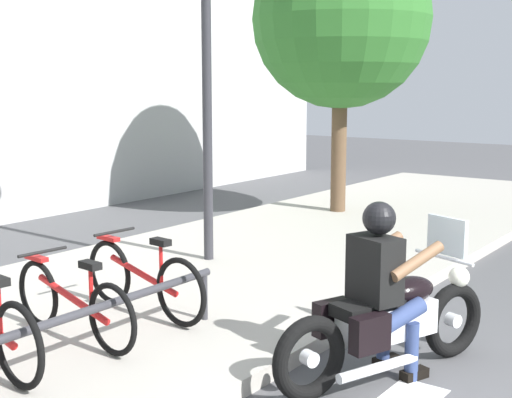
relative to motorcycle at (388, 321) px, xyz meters
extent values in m
cube|color=#A8A399|center=(-0.55, 2.88, -0.39)|extent=(24.00, 4.40, 0.15)
torus|color=black|center=(0.72, -0.27, -0.14)|extent=(0.65, 0.34, 0.65)
cylinder|color=silver|center=(0.72, -0.27, -0.14)|extent=(0.15, 0.13, 0.12)
torus|color=black|center=(-0.74, 0.28, -0.14)|extent=(0.65, 0.34, 0.65)
cylinder|color=silver|center=(-0.74, 0.28, -0.14)|extent=(0.15, 0.13, 0.12)
cube|color=silver|center=(-0.01, 0.01, 0.00)|extent=(0.90, 0.56, 0.28)
ellipsoid|color=black|center=(0.19, -0.07, 0.22)|extent=(0.59, 0.44, 0.22)
cube|color=black|center=(-0.21, 0.08, 0.15)|extent=(0.62, 0.46, 0.10)
cube|color=black|center=(-0.29, 0.35, 0.04)|extent=(0.34, 0.22, 0.28)
cube|color=black|center=(-0.45, -0.06, 0.04)|extent=(0.34, 0.22, 0.28)
cylinder|color=silver|center=(0.58, -0.21, 0.44)|extent=(0.24, 0.59, 0.03)
sphere|color=white|center=(0.77, -0.28, 0.24)|extent=(0.18, 0.18, 0.18)
cube|color=silver|center=(0.61, -0.22, 0.62)|extent=(0.18, 0.39, 0.32)
cylinder|color=silver|center=(-0.31, -0.07, -0.27)|extent=(0.75, 0.35, 0.08)
cube|color=black|center=(-0.15, 0.06, 0.45)|extent=(0.38, 0.47, 0.52)
sphere|color=black|center=(-0.12, 0.05, 0.85)|extent=(0.26, 0.26, 0.26)
cylinder|color=brown|center=(0.14, 0.18, 0.53)|extent=(0.52, 0.27, 0.26)
cylinder|color=brown|center=(-0.01, -0.23, 0.53)|extent=(0.52, 0.27, 0.26)
cylinder|color=navy|center=(0.05, 0.16, 0.09)|extent=(0.46, 0.29, 0.24)
cylinder|color=navy|center=(0.16, 0.11, -0.23)|extent=(0.11, 0.11, 0.48)
cube|color=black|center=(0.20, 0.10, -0.42)|extent=(0.26, 0.18, 0.08)
cylinder|color=navy|center=(-0.06, -0.14, 0.09)|extent=(0.46, 0.29, 0.24)
cylinder|color=navy|center=(0.05, -0.19, -0.23)|extent=(0.11, 0.11, 0.48)
cube|color=black|center=(0.09, -0.20, -0.42)|extent=(0.26, 0.18, 0.08)
torus|color=black|center=(-2.10, 1.89, 0.02)|extent=(0.11, 0.66, 0.66)
torus|color=black|center=(-1.17, 2.91, 0.00)|extent=(0.10, 0.61, 0.61)
torus|color=black|center=(-1.27, 1.82, 0.00)|extent=(0.10, 0.61, 0.61)
cylinder|color=red|center=(-1.22, 2.37, 0.06)|extent=(0.14, 0.98, 0.26)
cylinder|color=red|center=(-1.25, 2.10, 0.21)|extent=(0.04, 0.04, 0.37)
cube|color=black|center=(-1.25, 2.10, 0.40)|extent=(0.12, 0.21, 0.06)
cylinder|color=black|center=(-1.18, 2.80, 0.40)|extent=(0.48, 0.07, 0.03)
cube|color=red|center=(-1.17, 2.91, 0.33)|extent=(0.10, 0.29, 0.04)
torus|color=black|center=(-0.34, 2.89, 0.01)|extent=(0.11, 0.65, 0.64)
torus|color=black|center=(-0.43, 1.84, 0.01)|extent=(0.11, 0.65, 0.64)
cylinder|color=red|center=(-0.38, 2.37, 0.08)|extent=(0.14, 0.94, 0.26)
cylinder|color=red|center=(-0.41, 2.11, 0.25)|extent=(0.04, 0.04, 0.39)
cube|color=black|center=(-0.41, 2.11, 0.44)|extent=(0.12, 0.21, 0.06)
cylinder|color=black|center=(-0.35, 2.79, 0.44)|extent=(0.48, 0.07, 0.03)
cube|color=red|center=(-0.34, 2.89, 0.36)|extent=(0.10, 0.29, 0.04)
cylinder|color=#333338|center=(-1.64, 1.82, 0.14)|extent=(3.12, 0.07, 0.07)
cylinder|color=#333338|center=(-0.13, 1.82, -0.09)|extent=(0.06, 0.06, 0.45)
cylinder|color=#2D2D33|center=(1.67, 3.28, 1.64)|extent=(0.12, 0.12, 4.21)
cylinder|color=brown|center=(5.66, 3.68, 0.73)|extent=(0.26, 0.26, 2.39)
sphere|color=#2D6B28|center=(5.66, 3.68, 2.98)|extent=(3.03, 3.03, 3.03)
camera|label=1|loc=(-4.94, -2.31, 1.86)|focal=48.97mm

